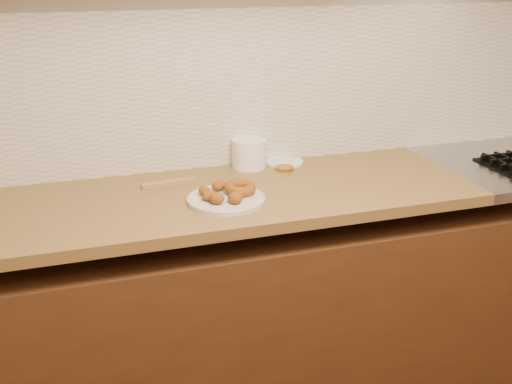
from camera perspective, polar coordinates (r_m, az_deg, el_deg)
wall_back at (r=2.41m, az=4.17°, el=13.68°), size 4.00×0.02×2.70m
base_cabinet at (r=2.45m, az=6.26°, el=-10.24°), size 3.60×0.60×0.77m
butcher_block at (r=2.07m, az=-9.90°, el=-1.29°), size 2.30×0.62×0.04m
backsplash at (r=2.42m, az=4.18°, el=10.11°), size 3.60×0.02×0.60m
donut_plate at (r=2.02m, az=-2.87°, el=-0.71°), size 0.26×0.26×0.02m
ring_donut at (r=2.05m, az=-1.55°, el=0.38°), size 0.15×0.15×0.05m
fried_dough_chunks at (r=2.00m, az=-3.34°, el=-0.16°), size 0.15×0.20×0.05m
plastic_tub at (r=2.35m, az=-0.66°, el=3.71°), size 0.18×0.18×0.11m
tub_lid at (r=2.41m, az=2.73°, el=2.86°), size 0.17×0.17×0.01m
brass_jar_lid at (r=2.34m, az=2.72°, el=2.29°), size 0.08×0.08×0.01m
wooden_utensil at (r=2.19m, az=-8.28°, el=0.86°), size 0.20×0.04×0.02m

